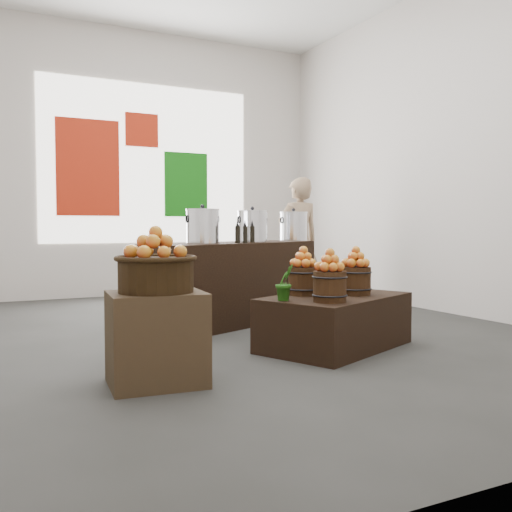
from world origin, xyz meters
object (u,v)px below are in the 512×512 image
crate (157,338)px  stock_pot_right (293,227)px  counter (232,283)px  display_table (335,322)px  stock_pot_left (203,227)px  wicker_basket (156,275)px  stock_pot_center (252,227)px  shopper (298,240)px

crate → stock_pot_right: stock_pot_right is taller
counter → stock_pot_right: 1.27m
counter → crate: bearing=-149.4°
display_table → stock_pot_left: 1.73m
crate → wicker_basket: (0.00, 0.00, 0.42)m
stock_pot_left → stock_pot_right: bearing=23.4°
wicker_basket → display_table: bearing=13.8°
stock_pot_center → wicker_basket: bearing=-129.7°
wicker_basket → shopper: (2.95, 3.12, 0.13)m
display_table → stock_pot_left: size_ratio=3.96×
stock_pot_center → crate: bearing=-129.7°
stock_pot_right → shopper: (0.50, 0.73, -0.18)m
counter → stock_pot_center: size_ratio=6.47×
stock_pot_center → shopper: bearing=40.4°
crate → shopper: bearing=46.7°
crate → stock_pot_right: size_ratio=1.86×
stock_pot_center → shopper: size_ratio=0.19×
crate → stock_pot_left: stock_pot_left is taller
wicker_basket → stock_pot_right: size_ratio=1.49×
counter → shopper: bearing=14.0°
wicker_basket → stock_pot_center: stock_pot_center is taller
counter → stock_pot_right: (1.02, 0.44, 0.60)m
counter → stock_pot_right: size_ratio=6.47×
stock_pot_right → stock_pot_left: bearing=-156.6°
counter → stock_pot_left: 0.74m
stock_pot_left → stock_pot_right: same height
stock_pot_left → stock_pot_right: (1.43, 0.62, 0.00)m
shopper → crate: bearing=44.6°
crate → counter: bearing=54.0°
shopper → wicker_basket: bearing=44.6°
stock_pot_left → shopper: shopper is taller
display_table → stock_pot_center: (0.03, 1.67, 0.81)m
stock_pot_right → wicker_basket: bearing=-135.6°
display_table → counter: bearing=76.9°
crate → stock_pot_right: 3.50m
display_table → counter: (-0.29, 1.53, 0.21)m
crate → counter: size_ratio=0.29×
display_table → shopper: (1.24, 2.70, 0.63)m
wicker_basket → counter: (1.42, 1.95, -0.29)m
display_table → shopper: 3.04m
crate → stock_pot_left: 2.18m
stock_pot_right → counter: bearing=-156.6°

